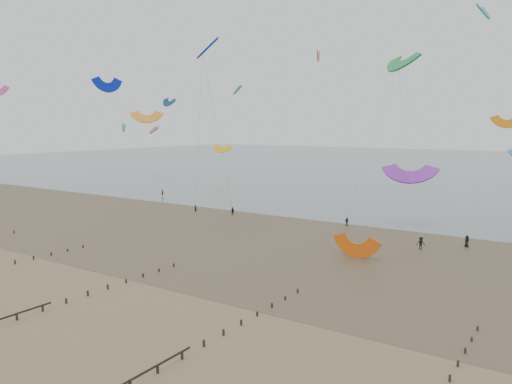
% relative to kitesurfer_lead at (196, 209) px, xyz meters
% --- Properties ---
extents(ground, '(500.00, 500.00, 0.00)m').
position_rel_kitesurfer_lead_xyz_m(ground, '(19.87, -44.28, -0.80)').
color(ground, brown).
rests_on(ground, ground).
extents(sea_and_shore, '(500.00, 665.00, 0.03)m').
position_rel_kitesurfer_lead_xyz_m(sea_and_shore, '(15.79, -9.88, -0.79)').
color(sea_and_shore, '#475654').
rests_on(sea_and_shore, ground).
extents(kitesurfer_lead, '(0.61, 0.43, 1.60)m').
position_rel_kitesurfer_lead_xyz_m(kitesurfer_lead, '(0.00, 0.00, 0.00)').
color(kitesurfer_lead, black).
rests_on(kitesurfer_lead, ground).
extents(kitesurfers, '(121.62, 23.29, 1.90)m').
position_rel_kitesurfer_lead_xyz_m(kitesurfers, '(51.95, 4.12, 0.07)').
color(kitesurfers, black).
rests_on(kitesurfers, ground).
extents(grounded_kite, '(6.51, 5.36, 3.29)m').
position_rel_kitesurfer_lead_xyz_m(grounded_kite, '(41.46, -15.12, -0.80)').
color(grounded_kite, '#DB550D').
rests_on(grounded_kite, ground).
extents(kites_airborne, '(230.34, 121.19, 40.14)m').
position_rel_kitesurfer_lead_xyz_m(kites_airborne, '(11.75, 42.19, 21.67)').
color(kites_airborne, '#E73BAD').
rests_on(kites_airborne, ground).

